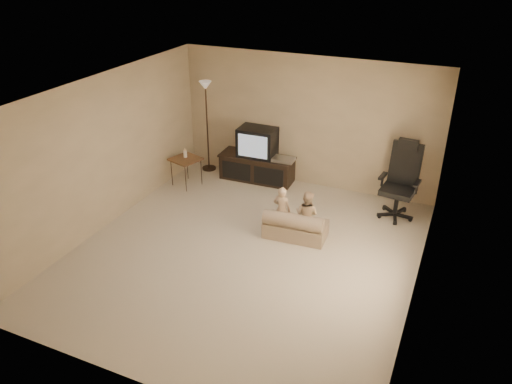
# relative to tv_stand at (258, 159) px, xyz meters

# --- Properties ---
(floor) EXTENTS (5.50, 5.50, 0.00)m
(floor) POSITION_rel_tv_stand_xyz_m (0.89, -2.49, -0.45)
(floor) COLOR beige
(floor) RESTS_ON ground
(room_shell) EXTENTS (5.50, 5.50, 5.50)m
(room_shell) POSITION_rel_tv_stand_xyz_m (0.89, -2.49, 1.07)
(room_shell) COLOR white
(room_shell) RESTS_ON floor
(tv_stand) EXTENTS (1.53, 0.61, 1.08)m
(tv_stand) POSITION_rel_tv_stand_xyz_m (0.00, 0.00, 0.00)
(tv_stand) COLOR black
(tv_stand) RESTS_ON floor
(office_chair) EXTENTS (0.69, 0.73, 1.35)m
(office_chair) POSITION_rel_tv_stand_xyz_m (2.80, -0.35, 0.04)
(office_chair) COLOR black
(office_chair) RESTS_ON floor
(side_table) EXTENTS (0.64, 0.64, 0.76)m
(side_table) POSITION_rel_tv_stand_xyz_m (-1.17, -0.78, 0.09)
(side_table) COLOR brown
(side_table) RESTS_ON floor
(floor_lamp) EXTENTS (0.29, 0.29, 1.86)m
(floor_lamp) POSITION_rel_tv_stand_xyz_m (-1.14, 0.06, 0.91)
(floor_lamp) COLOR #2F2014
(floor_lamp) RESTS_ON floor
(child_sofa) EXTENTS (1.02, 0.62, 0.48)m
(child_sofa) POSITION_rel_tv_stand_xyz_m (1.43, -1.76, -0.25)
(child_sofa) COLOR gray
(child_sofa) RESTS_ON floor
(toddler_left) EXTENTS (0.30, 0.22, 0.81)m
(toddler_left) POSITION_rel_tv_stand_xyz_m (1.16, -1.67, -0.05)
(toddler_left) COLOR tan
(toddler_left) RESTS_ON floor
(toddler_right) EXTENTS (0.43, 0.29, 0.81)m
(toddler_right) POSITION_rel_tv_stand_xyz_m (1.58, -1.65, -0.04)
(toddler_right) COLOR tan
(toddler_right) RESTS_ON floor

